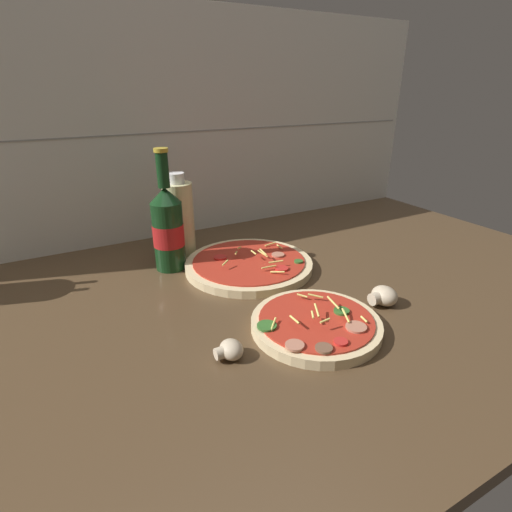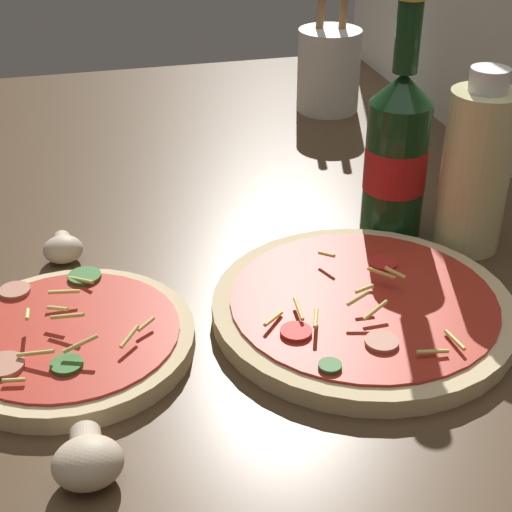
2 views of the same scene
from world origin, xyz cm
name	(u,v)px [view 2 (image 2 of 2)]	position (x,y,z in cm)	size (l,w,h in cm)	color
counter_slab	(205,318)	(0.00, 0.00, 1.25)	(160.00, 90.00, 2.50)	#4C3823
pizza_near	(70,340)	(3.66, -12.96, 3.54)	(22.31, 22.31, 4.23)	beige
pizza_far	(363,308)	(5.32, 14.42, 3.53)	(28.92, 28.92, 4.70)	beige
beer_bottle	(397,153)	(-10.04, 23.61, 12.24)	(6.91, 6.91, 26.86)	#143819
oil_bottle	(476,169)	(-5.15, 30.58, 11.73)	(7.27, 7.27, 20.07)	beige
mushroom_left	(63,248)	(-12.62, -12.92, 3.98)	(4.43, 4.22, 2.95)	beige
mushroom_right	(88,460)	(19.92, -12.41, 4.33)	(5.50, 5.24, 3.67)	beige
utensil_crock	(329,69)	(-50.59, 29.81, 9.05)	(9.75, 9.75, 19.94)	silver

